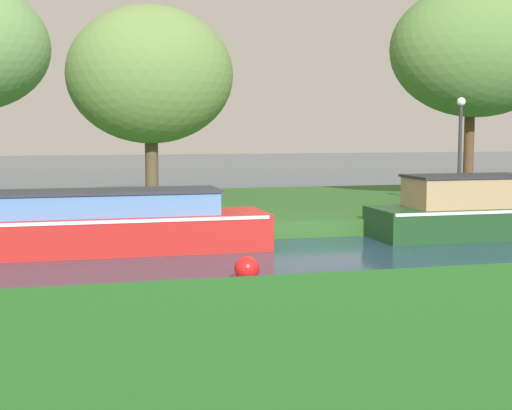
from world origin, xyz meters
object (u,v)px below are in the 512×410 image
object	(u,v)px
mooring_post_near	(436,203)
willow_tree_right	(477,51)
red_barge	(10,225)
lamp_post	(460,139)
forest_narrowboat	(465,211)
channel_buoy	(247,269)
willow_tree_centre	(151,75)

from	to	relation	value
mooring_post_near	willow_tree_right	bearing A→B (deg)	46.85
willow_tree_right	mooring_post_near	world-z (taller)	willow_tree_right
red_barge	lamp_post	distance (m)	12.04
forest_narrowboat	channel_buoy	distance (m)	7.24
red_barge	lamp_post	size ratio (longest dim) A/B	3.47
red_barge	channel_buoy	bearing A→B (deg)	-42.33
mooring_post_near	channel_buoy	world-z (taller)	mooring_post_near
forest_narrowboat	channel_buoy	size ratio (longest dim) A/B	10.33
red_barge	channel_buoy	xyz separation A→B (m)	(4.05, -3.69, -0.40)
forest_narrowboat	willow_tree_centre	world-z (taller)	willow_tree_centre
forest_narrowboat	lamp_post	xyz separation A→B (m)	(1.36, 2.69, 1.67)
willow_tree_right	lamp_post	xyz separation A→B (m)	(-1.50, -1.78, -2.58)
lamp_post	mooring_post_near	bearing A→B (deg)	-137.14
willow_tree_right	lamp_post	bearing A→B (deg)	-130.02
red_barge	willow_tree_centre	bearing A→B (deg)	64.81
forest_narrowboat	willow_tree_right	size ratio (longest dim) A/B	0.68
channel_buoy	mooring_post_near	bearing A→B (deg)	39.49
willow_tree_right	mooring_post_near	bearing A→B (deg)	-133.15
lamp_post	willow_tree_centre	bearing A→B (deg)	145.92
red_barge	willow_tree_right	size ratio (longest dim) A/B	1.62
forest_narrowboat	willow_tree_right	xyz separation A→B (m)	(2.85, 4.47, 4.25)
red_barge	lamp_post	bearing A→B (deg)	13.04
willow_tree_right	mooring_post_near	distance (m)	5.89
willow_tree_centre	willow_tree_right	xyz separation A→B (m)	(9.35, -3.53, 0.62)
willow_tree_centre	willow_tree_right	size ratio (longest dim) A/B	0.93
red_barge	willow_tree_centre	size ratio (longest dim) A/B	1.74
willow_tree_centre	channel_buoy	bearing A→B (deg)	-88.61
red_barge	channel_buoy	world-z (taller)	red_barge
willow_tree_centre	lamp_post	size ratio (longest dim) A/B	1.99
forest_narrowboat	mooring_post_near	bearing A→B (deg)	89.21
forest_narrowboat	lamp_post	size ratio (longest dim) A/B	1.46
lamp_post	channel_buoy	world-z (taller)	lamp_post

